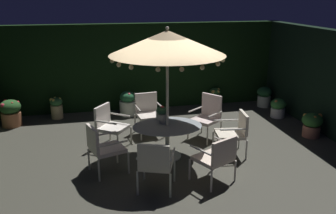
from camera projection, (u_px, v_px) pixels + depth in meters
The scene contains 19 objects.
ground_plane at pixel (167, 156), 7.78m from camera, with size 8.60×7.45×0.02m, color #3F3E34.
hedge_backdrop_rear at pixel (142, 66), 10.74m from camera, with size 8.60×0.30×2.51m, color black.
patio_dining_table at pixel (167, 132), 7.57m from camera, with size 1.46×1.16×0.71m.
patio_umbrella at pixel (167, 43), 7.01m from camera, with size 2.30×2.30×2.73m.
centerpiece_planter at pixel (162, 113), 7.61m from camera, with size 0.27×0.27×0.38m.
patio_chair_north at pixel (109, 123), 8.13m from camera, with size 0.84×0.84×0.94m.
patio_chair_northeast at pixel (102, 146), 6.85m from camera, with size 0.78×0.75×0.98m.
patio_chair_east at pixel (155, 162), 6.22m from camera, with size 0.76×0.75×0.95m.
patio_chair_southeast at pixel (217, 156), 6.51m from camera, with size 0.84×0.82×0.91m.
patio_chair_south at pixel (235, 130), 7.68m from camera, with size 0.69×0.68×0.94m.
patio_chair_southwest at pixel (208, 114), 8.59m from camera, with size 0.82×0.82×1.04m.
patio_chair_west at pixel (148, 111), 8.85m from camera, with size 0.68×0.68×0.99m.
potted_plant_back_center at pixel (312, 124), 8.72m from camera, with size 0.50×0.48×0.59m.
potted_plant_back_right at pixel (57, 107), 10.02m from camera, with size 0.34×0.34×0.59m.
potted_plant_left_near at pixel (128, 104), 10.26m from camera, with size 0.47×0.47×0.69m.
potted_plant_right_far at pixel (11, 112), 9.43m from camera, with size 0.53×0.53×0.70m.
potted_plant_front_corner at pixel (278, 107), 10.11m from camera, with size 0.42×0.43×0.53m.
potted_plant_back_left at pixel (264, 96), 11.07m from camera, with size 0.45×0.45×0.61m.
potted_plant_left_far at pixel (215, 96), 11.19m from camera, with size 0.35×0.35×0.55m.
Camera 1 is at (-1.49, -6.95, 3.32)m, focal length 38.74 mm.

